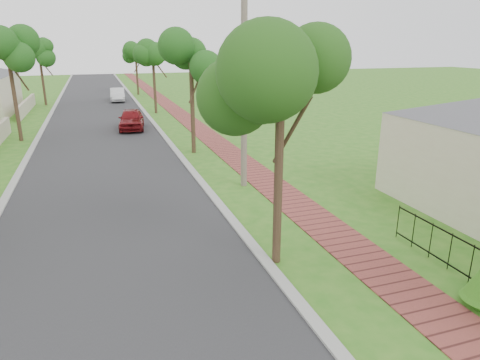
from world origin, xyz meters
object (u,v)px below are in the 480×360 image
parked_car_white (118,95)px  near_tree (281,89)px  utility_pole (244,83)px  parked_car_red (131,119)px

parked_car_white → near_tree: 35.23m
near_tree → utility_pole: (1.26, 6.23, -0.39)m
parked_car_white → utility_pole: bearing=-80.7°
parked_car_red → utility_pole: utility_pole is taller
parked_car_white → utility_pole: 29.13m
near_tree → parked_car_red: bearing=95.6°
parked_car_white → near_tree: size_ratio=0.68×
utility_pole → parked_car_white: bearing=96.3°
utility_pole → parked_car_red: bearing=103.3°
parked_car_white → near_tree: bearing=-83.8°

